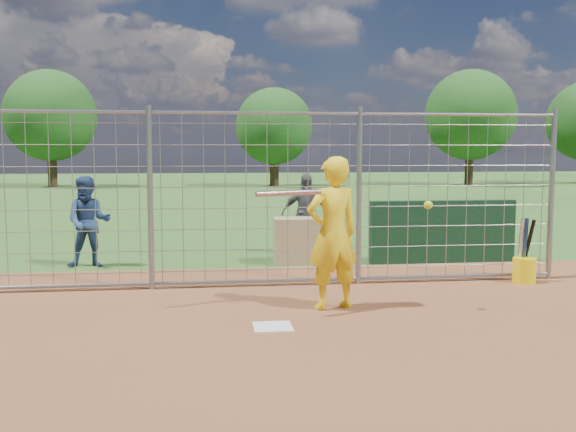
{
  "coord_description": "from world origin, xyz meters",
  "views": [
    {
      "loc": [
        -0.71,
        -7.15,
        1.97
      ],
      "look_at": [
        0.3,
        0.8,
        1.15
      ],
      "focal_mm": 40.0,
      "sensor_mm": 36.0,
      "label": 1
    }
  ],
  "objects": [
    {
      "name": "ground",
      "position": [
        0.0,
        0.0,
        0.0
      ],
      "size": [
        100.0,
        100.0,
        0.0
      ],
      "primitive_type": "plane",
      "color": "#2D591E",
      "rests_on": "ground"
    },
    {
      "name": "home_plate",
      "position": [
        0.0,
        -0.2,
        0.01
      ],
      "size": [
        0.43,
        0.43,
        0.02
      ],
      "primitive_type": "cube",
      "color": "silver",
      "rests_on": "ground"
    },
    {
      "name": "dugout_wall",
      "position": [
        3.4,
        3.6,
        0.55
      ],
      "size": [
        2.6,
        0.2,
        1.1
      ],
      "primitive_type": "cube",
      "color": "#11381E",
      "rests_on": "ground"
    },
    {
      "name": "batter",
      "position": [
        0.83,
        0.58,
        0.95
      ],
      "size": [
        0.8,
        0.64,
        1.9
      ],
      "primitive_type": "imported",
      "rotation": [
        0.0,
        0.0,
        3.44
      ],
      "color": "yellow",
      "rests_on": "ground"
    },
    {
      "name": "bystander_a",
      "position": [
        -2.7,
        3.93,
        0.77
      ],
      "size": [
        0.76,
        0.6,
        1.54
      ],
      "primitive_type": "imported",
      "rotation": [
        0.0,
        0.0,
        0.02
      ],
      "color": "navy",
      "rests_on": "ground"
    },
    {
      "name": "bystander_b",
      "position": [
        1.15,
        4.82,
        0.77
      ],
      "size": [
        0.95,
        0.48,
        1.55
      ],
      "primitive_type": "imported",
      "rotation": [
        0.0,
        0.0,
        -0.12
      ],
      "color": "#57565B",
      "rests_on": "ground"
    },
    {
      "name": "equipment_bin",
      "position": [
        0.85,
        3.85,
        0.4
      ],
      "size": [
        0.82,
        0.58,
        0.8
      ],
      "primitive_type": "cube",
      "rotation": [
        0.0,
        0.0,
        -0.03
      ],
      "color": "tan",
      "rests_on": "ground"
    },
    {
      "name": "equipment_in_play",
      "position": [
        0.65,
        0.25,
        1.44
      ],
      "size": [
        2.14,
        0.39,
        0.24
      ],
      "color": "silver",
      "rests_on": "ground"
    },
    {
      "name": "bucket_with_bats",
      "position": [
        3.98,
        1.76,
        0.25
      ],
      "size": [
        0.34,
        0.38,
        0.98
      ],
      "color": "yellow",
      "rests_on": "ground"
    },
    {
      "name": "backstop_fence",
      "position": [
        0.0,
        2.0,
        1.26
      ],
      "size": [
        9.08,
        0.08,
        2.6
      ],
      "color": "gray",
      "rests_on": "ground"
    },
    {
      "name": "tree_line",
      "position": [
        3.13,
        28.13,
        3.71
      ],
      "size": [
        44.66,
        6.72,
        6.48
      ],
      "color": "#3F2B19",
      "rests_on": "ground"
    }
  ]
}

